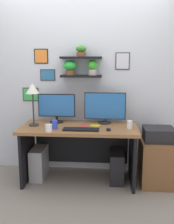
{
  "coord_description": "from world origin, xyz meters",
  "views": [
    {
      "loc": [
        0.35,
        -3.21,
        1.59
      ],
      "look_at": [
        0.1,
        0.05,
        0.93
      ],
      "focal_mm": 41.39,
      "sensor_mm": 36.0,
      "label": 1
    }
  ],
  "objects_px": {
    "coffee_mug": "(49,128)",
    "pen_cup": "(130,125)",
    "monitor_left": "(57,107)",
    "desk_lamp": "(33,92)",
    "desk": "(80,141)",
    "water_cup": "(55,125)",
    "computer_mouse": "(109,129)",
    "cell_phone": "(84,126)",
    "drawer_cabinet": "(157,162)",
    "computer_tower_left": "(39,163)",
    "printer": "(159,134)",
    "computer_tower_right": "(117,166)",
    "monitor_right": "(105,108)",
    "scissors_tray": "(95,126)",
    "keyboard": "(81,129)"
  },
  "relations": [
    {
      "from": "computer_mouse",
      "to": "printer",
      "type": "xyz_separation_m",
      "value": [
        0.64,
        0.18,
        -0.1
      ]
    },
    {
      "from": "coffee_mug",
      "to": "desk",
      "type": "bearing_deg",
      "value": 44.47
    },
    {
      "from": "desk",
      "to": "drawer_cabinet",
      "type": "bearing_deg",
      "value": -2.16
    },
    {
      "from": "desk",
      "to": "printer",
      "type": "bearing_deg",
      "value": -2.16
    },
    {
      "from": "water_cup",
      "to": "computer_tower_left",
      "type": "height_order",
      "value": "water_cup"
    },
    {
      "from": "computer_mouse",
      "to": "pen_cup",
      "type": "bearing_deg",
      "value": 24.93
    },
    {
      "from": "water_cup",
      "to": "printer",
      "type": "height_order",
      "value": "water_cup"
    },
    {
      "from": "computer_tower_left",
      "to": "scissors_tray",
      "type": "bearing_deg",
      "value": -5.64
    },
    {
      "from": "cell_phone",
      "to": "pen_cup",
      "type": "height_order",
      "value": "pen_cup"
    },
    {
      "from": "desk",
      "to": "printer",
      "type": "distance_m",
      "value": 1.03
    },
    {
      "from": "desk",
      "to": "monitor_left",
      "type": "xyz_separation_m",
      "value": [
        -0.33,
        0.16,
        0.42
      ]
    },
    {
      "from": "scissors_tray",
      "to": "computer_tower_left",
      "type": "bearing_deg",
      "value": 174.36
    },
    {
      "from": "monitor_right",
      "to": "scissors_tray",
      "type": "height_order",
      "value": "monitor_right"
    },
    {
      "from": "computer_mouse",
      "to": "printer",
      "type": "relative_size",
      "value": 0.24
    },
    {
      "from": "monitor_left",
      "to": "monitor_right",
      "type": "relative_size",
      "value": 0.91
    },
    {
      "from": "desk",
      "to": "water_cup",
      "type": "bearing_deg",
      "value": -147.37
    },
    {
      "from": "monitor_left",
      "to": "desk_lamp",
      "type": "distance_m",
      "value": 0.41
    },
    {
      "from": "printer",
      "to": "scissors_tray",
      "type": "bearing_deg",
      "value": -178.22
    },
    {
      "from": "computer_mouse",
      "to": "pen_cup",
      "type": "xyz_separation_m",
      "value": [
        0.27,
        0.12,
        0.04
      ]
    },
    {
      "from": "coffee_mug",
      "to": "drawer_cabinet",
      "type": "distance_m",
      "value": 1.47
    },
    {
      "from": "water_cup",
      "to": "computer_tower_right",
      "type": "bearing_deg",
      "value": 12.59
    },
    {
      "from": "computer_mouse",
      "to": "scissors_tray",
      "type": "bearing_deg",
      "value": 138.02
    },
    {
      "from": "computer_tower_right",
      "to": "printer",
      "type": "bearing_deg",
      "value": -3.12
    },
    {
      "from": "desk",
      "to": "water_cup",
      "type": "relative_size",
      "value": 13.74
    },
    {
      "from": "coffee_mug",
      "to": "scissors_tray",
      "type": "height_order",
      "value": "coffee_mug"
    },
    {
      "from": "computer_tower_right",
      "to": "monitor_left",
      "type": "bearing_deg",
      "value": 168.1
    },
    {
      "from": "desk",
      "to": "printer",
      "type": "xyz_separation_m",
      "value": [
        1.02,
        -0.04,
        0.13
      ]
    },
    {
      "from": "monitor_right",
      "to": "printer",
      "type": "bearing_deg",
      "value": -16.4
    },
    {
      "from": "desk_lamp",
      "to": "computer_tower_right",
      "type": "distance_m",
      "value": 1.48
    },
    {
      "from": "drawer_cabinet",
      "to": "printer",
      "type": "bearing_deg",
      "value": 90.0
    },
    {
      "from": "pen_cup",
      "to": "scissors_tray",
      "type": "distance_m",
      "value": 0.44
    },
    {
      "from": "printer",
      "to": "desk_lamp",
      "type": "bearing_deg",
      "value": -179.81
    },
    {
      "from": "monitor_right",
      "to": "computer_tower_left",
      "type": "relative_size",
      "value": 1.33
    },
    {
      "from": "cell_phone",
      "to": "monitor_left",
      "type": "bearing_deg",
      "value": 142.59
    },
    {
      "from": "keyboard",
      "to": "pen_cup",
      "type": "height_order",
      "value": "pen_cup"
    },
    {
      "from": "desk",
      "to": "drawer_cabinet",
      "type": "relative_size",
      "value": 2.6
    },
    {
      "from": "monitor_left",
      "to": "computer_tower_left",
      "type": "relative_size",
      "value": 1.21
    },
    {
      "from": "computer_mouse",
      "to": "computer_tower_left",
      "type": "relative_size",
      "value": 0.21
    },
    {
      "from": "desk",
      "to": "keyboard",
      "type": "xyz_separation_m",
      "value": [
        0.04,
        -0.22,
        0.22
      ]
    },
    {
      "from": "computer_mouse",
      "to": "water_cup",
      "type": "bearing_deg",
      "value": 177.44
    },
    {
      "from": "desk",
      "to": "desk_lamp",
      "type": "distance_m",
      "value": 0.89
    },
    {
      "from": "desk_lamp",
      "to": "pen_cup",
      "type": "bearing_deg",
      "value": -2.24
    },
    {
      "from": "drawer_cabinet",
      "to": "desk",
      "type": "bearing_deg",
      "value": 177.84
    },
    {
      "from": "monitor_right",
      "to": "printer",
      "type": "height_order",
      "value": "monitor_right"
    },
    {
      "from": "monitor_right",
      "to": "coffee_mug",
      "type": "distance_m",
      "value": 0.84
    },
    {
      "from": "computer_mouse",
      "to": "cell_phone",
      "type": "relative_size",
      "value": 0.64
    },
    {
      "from": "coffee_mug",
      "to": "pen_cup",
      "type": "distance_m",
      "value": 1.01
    },
    {
      "from": "coffee_mug",
      "to": "printer",
      "type": "relative_size",
      "value": 0.24
    },
    {
      "from": "coffee_mug",
      "to": "pen_cup",
      "type": "relative_size",
      "value": 0.9
    },
    {
      "from": "keyboard",
      "to": "drawer_cabinet",
      "type": "height_order",
      "value": "keyboard"
    }
  ]
}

